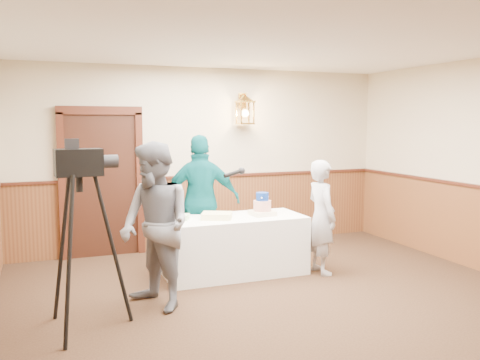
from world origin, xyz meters
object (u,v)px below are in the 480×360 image
Objects in this scene: tv_camera_rig at (82,250)px; sheet_cake_green at (178,217)px; assistant_p at (201,201)px; baker at (321,217)px; display_table at (234,245)px; sheet_cake_yellow at (217,216)px; tiered_cake at (262,206)px; interviewer at (156,226)px.

sheet_cake_green is at bearing 40.30° from tv_camera_rig.
baker is at bearing 157.85° from assistant_p.
sheet_cake_green is at bearing 53.81° from assistant_p.
display_table is 4.85× the size of sheet_cake_yellow.
tiered_cake reaches higher than display_table.
display_table is 1.56m from interviewer.
interviewer is 0.98× the size of assistant_p.
assistant_p is at bearing 119.93° from display_table.
sheet_cake_green is 1.85m from baker.
assistant_p is at bearing 43.30° from sheet_cake_green.
assistant_p reaches higher than baker.
tiered_cake reaches higher than sheet_cake_green.
sheet_cake_yellow is at bearing -15.56° from sheet_cake_green.
sheet_cake_yellow is at bearing 28.32° from tv_camera_rig.
tiered_cake is 0.17× the size of assistant_p.
display_table is 1.19m from baker.
display_table is 0.48m from sheet_cake_yellow.
tiered_cake is 0.21× the size of baker.
baker is 0.83× the size of assistant_p.
sheet_cake_yellow is 1.39× the size of sheet_cake_green.
tv_camera_rig reaches higher than tiered_cake.
tiered_cake is at bearing -2.15° from display_table.
display_table is at bearing 7.77° from sheet_cake_yellow.
assistant_p reaches higher than interviewer.
sheet_cake_green is at bearing 76.06° from baker.
sheet_cake_yellow is (-0.64, -0.02, -0.08)m from tiered_cake.
assistant_p is (-0.04, 0.54, 0.11)m from sheet_cake_yellow.
sheet_cake_yellow is 0.49m from sheet_cake_green.
tv_camera_rig reaches higher than sheet_cake_yellow.
display_table is at bearing -7.60° from sheet_cake_green.
tv_camera_rig is (-3.03, -0.78, 0.03)m from baker.
assistant_p is 2.36m from tv_camera_rig.
tv_camera_rig is at bearing -154.12° from tiered_cake.
assistant_p reaches higher than display_table.
sheet_cake_green is 1.76m from tv_camera_rig.
baker is at bearing -14.56° from sheet_cake_green.
interviewer is at bearing -152.04° from tiered_cake.
tv_camera_rig is at bearing 105.13° from baker.
display_table is 5.83× the size of tiered_cake.
assistant_p reaches higher than tiered_cake.
tv_camera_rig is (-2.35, -1.14, -0.09)m from tiered_cake.
tv_camera_rig is at bearing -92.16° from interviewer.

